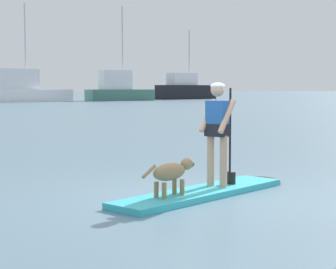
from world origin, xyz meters
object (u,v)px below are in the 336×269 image
at_px(moored_boat_center, 118,89).
at_px(moored_boat_port, 18,90).
at_px(moored_boat_far_port, 185,89).
at_px(dog, 172,172).
at_px(paddleboard, 210,191).
at_px(person_paddler, 218,127).

bearing_deg(moored_boat_center, moored_boat_port, 178.34).
bearing_deg(moored_boat_far_port, dog, -123.03).
bearing_deg(moored_boat_port, moored_boat_center, -1.66).
bearing_deg(moored_boat_center, paddleboard, -115.09).
height_order(dog, moored_boat_center, moored_boat_center).
bearing_deg(person_paddler, moored_boat_port, 75.93).
xyz_separation_m(moored_boat_center, moored_boat_far_port, (12.61, 3.70, -0.01)).
distance_m(paddleboard, dog, 1.01).
distance_m(paddleboard, moored_boat_far_port, 75.60).
height_order(paddleboard, dog, dog).
bearing_deg(dog, moored_boat_center, 64.32).
relative_size(paddleboard, moored_boat_center, 0.32).
height_order(paddleboard, person_paddler, person_paddler).
distance_m(person_paddler, moored_boat_far_port, 75.45).
bearing_deg(paddleboard, moored_boat_center, 64.91).
relative_size(paddleboard, person_paddler, 2.26).
distance_m(paddleboard, moored_boat_port, 62.29).
distance_m(moored_boat_center, moored_boat_far_port, 13.14).
bearing_deg(moored_boat_port, dog, -104.95).
distance_m(moored_boat_port, moored_boat_far_port, 25.62).
bearing_deg(moored_boat_far_port, person_paddler, -122.48).
xyz_separation_m(dog, moored_boat_center, (28.98, 60.27, 1.00)).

